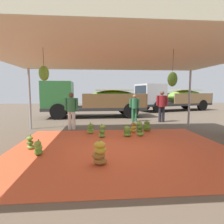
% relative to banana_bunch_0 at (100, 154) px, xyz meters
% --- Properties ---
extents(ground_plane, '(40.00, 40.00, 0.00)m').
position_rel_banana_bunch_0_xyz_m(ground_plane, '(0.68, 4.25, -0.27)').
color(ground_plane, brown).
extents(tarp_orange, '(6.66, 5.44, 0.01)m').
position_rel_banana_bunch_0_xyz_m(tarp_orange, '(0.68, 1.25, -0.26)').
color(tarp_orange, '#D1512D').
rests_on(tarp_orange, ground).
extents(tent_canopy, '(8.00, 7.00, 2.83)m').
position_rel_banana_bunch_0_xyz_m(tent_canopy, '(0.67, 1.15, 2.47)').
color(tent_canopy, '#9EA0A5').
rests_on(tent_canopy, ground).
extents(banana_bunch_0, '(0.47, 0.45, 0.59)m').
position_rel_banana_bunch_0_xyz_m(banana_bunch_0, '(0.00, 0.00, 0.00)').
color(banana_bunch_0, '#996628').
rests_on(banana_bunch_0, tarp_orange).
extents(banana_bunch_1, '(0.36, 0.36, 0.45)m').
position_rel_banana_bunch_0_xyz_m(banana_bunch_1, '(1.10, 2.70, -0.07)').
color(banana_bunch_1, '#60932D').
rests_on(banana_bunch_1, tarp_orange).
extents(banana_bunch_2, '(0.32, 0.34, 0.43)m').
position_rel_banana_bunch_0_xyz_m(banana_bunch_2, '(-1.65, 0.79, -0.07)').
color(banana_bunch_2, '#518428').
rests_on(banana_bunch_2, tarp_orange).
extents(banana_bunch_3, '(0.38, 0.37, 0.45)m').
position_rel_banana_bunch_0_xyz_m(banana_bunch_3, '(1.48, 3.45, -0.07)').
color(banana_bunch_3, gold).
rests_on(banana_bunch_3, tarp_orange).
extents(banana_bunch_4, '(0.39, 0.40, 0.60)m').
position_rel_banana_bunch_0_xyz_m(banana_bunch_4, '(1.60, 2.74, 0.00)').
color(banana_bunch_4, '#6B9E38').
rests_on(banana_bunch_4, tarp_orange).
extents(banana_bunch_5, '(0.41, 0.41, 0.47)m').
position_rel_banana_bunch_0_xyz_m(banana_bunch_5, '(2.11, 3.60, -0.05)').
color(banana_bunch_5, '#477523').
rests_on(banana_bunch_5, tarp_orange).
extents(banana_bunch_6, '(0.36, 0.37, 0.53)m').
position_rel_banana_bunch_0_xyz_m(banana_bunch_6, '(0.13, 2.62, -0.04)').
color(banana_bunch_6, '#6B9E38').
rests_on(banana_bunch_6, tarp_orange).
extents(banana_bunch_7, '(0.37, 0.37, 0.46)m').
position_rel_banana_bunch_0_xyz_m(banana_bunch_7, '(-0.33, 3.32, -0.07)').
color(banana_bunch_7, '#75A83D').
rests_on(banana_bunch_7, tarp_orange).
extents(banana_bunch_8, '(0.28, 0.28, 0.45)m').
position_rel_banana_bunch_0_xyz_m(banana_bunch_8, '(-2.05, 1.35, -0.08)').
color(banana_bunch_8, '#75A83D').
rests_on(banana_bunch_8, tarp_orange).
extents(cargo_truck_main, '(6.90, 2.64, 2.40)m').
position_rel_banana_bunch_0_xyz_m(cargo_truck_main, '(-0.45, 8.65, 0.95)').
color(cargo_truck_main, '#2D2D2D').
rests_on(cargo_truck_main, ground).
extents(cargo_truck_far, '(7.46, 4.27, 2.40)m').
position_rel_banana_bunch_0_xyz_m(cargo_truck_far, '(6.83, 12.42, 0.96)').
color(cargo_truck_far, '#2D2D2D').
rests_on(cargo_truck_far, ground).
extents(worker_0, '(0.58, 0.35, 1.57)m').
position_rel_banana_bunch_0_xyz_m(worker_0, '(2.11, 6.36, 0.65)').
color(worker_0, '#337A4C').
rests_on(worker_0, ground).
extents(worker_1, '(0.65, 0.40, 1.78)m').
position_rel_banana_bunch_0_xyz_m(worker_1, '(3.64, 6.06, 0.77)').
color(worker_1, '#26262D').
rests_on(worker_1, ground).
extents(worker_2, '(0.62, 0.38, 1.69)m').
position_rel_banana_bunch_0_xyz_m(worker_2, '(-1.22, 4.30, 0.72)').
color(worker_2, silver).
rests_on(worker_2, ground).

